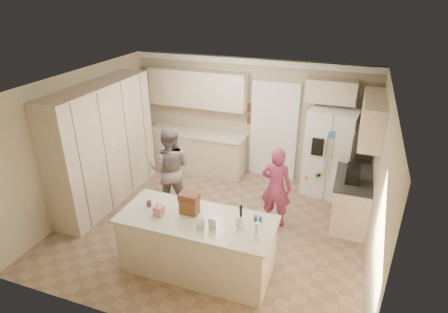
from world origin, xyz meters
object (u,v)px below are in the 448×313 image
(refrigerator, at_px, (330,153))
(teen_girl, at_px, (276,187))
(dollhouse_body, at_px, (189,206))
(utensil_crock, at_px, (241,221))
(coffee_maker, at_px, (353,174))
(island_base, at_px, (197,245))
(teen_boy, at_px, (170,169))
(tissue_box, at_px, (159,211))

(refrigerator, relative_size, teen_girl, 1.20)
(refrigerator, bearing_deg, dollhouse_body, -112.10)
(utensil_crock, bearing_deg, teen_girl, 83.47)
(refrigerator, bearing_deg, teen_girl, -108.97)
(coffee_maker, xyz_separation_m, dollhouse_body, (-2.20, -1.80, -0.03))
(refrigerator, height_order, coffee_maker, refrigerator)
(refrigerator, height_order, island_base, refrigerator)
(teen_boy, xyz_separation_m, teen_girl, (1.99, 0.14, -0.09))
(utensil_crock, bearing_deg, teen_boy, 142.83)
(coffee_maker, bearing_deg, dollhouse_body, -140.71)
(utensil_crock, bearing_deg, dollhouse_body, 176.42)
(coffee_maker, height_order, teen_girl, teen_girl)
(refrigerator, distance_m, dollhouse_body, 3.40)
(teen_boy, height_order, teen_girl, teen_boy)
(island_base, relative_size, dollhouse_body, 8.46)
(island_base, bearing_deg, utensil_crock, 4.40)
(coffee_maker, relative_size, dollhouse_body, 1.15)
(coffee_maker, relative_size, utensil_crock, 2.00)
(teen_boy, bearing_deg, teen_girl, 168.73)
(refrigerator, relative_size, utensil_crock, 12.00)
(refrigerator, relative_size, teen_boy, 1.08)
(tissue_box, distance_m, teen_boy, 1.66)
(island_base, height_order, teen_boy, teen_boy)
(island_base, distance_m, utensil_crock, 0.86)
(coffee_maker, xyz_separation_m, utensil_crock, (-1.40, -1.85, -0.07))
(refrigerator, xyz_separation_m, teen_boy, (-2.75, -1.60, -0.06))
(refrigerator, height_order, utensil_crock, refrigerator)
(island_base, distance_m, teen_girl, 1.80)
(tissue_box, bearing_deg, dollhouse_body, 26.57)
(dollhouse_body, bearing_deg, tissue_box, -153.43)
(island_base, distance_m, dollhouse_body, 0.62)
(refrigerator, bearing_deg, utensil_crock, -98.86)
(coffee_maker, height_order, teen_boy, teen_boy)
(refrigerator, xyz_separation_m, tissue_box, (-2.13, -3.12, 0.10))
(island_base, xyz_separation_m, teen_boy, (-1.17, 1.43, 0.40))
(dollhouse_body, relative_size, teen_boy, 0.16)
(tissue_box, bearing_deg, island_base, 10.30)
(coffee_maker, xyz_separation_m, island_base, (-2.05, -1.90, -0.63))
(dollhouse_body, bearing_deg, coffee_maker, 39.29)
(teen_girl, bearing_deg, coffee_maker, -163.16)
(refrigerator, bearing_deg, tissue_box, -115.77)
(island_base, bearing_deg, refrigerator, 62.42)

